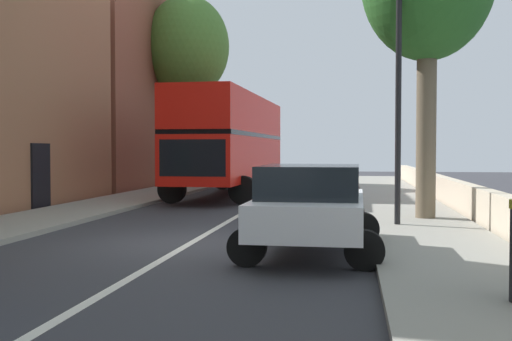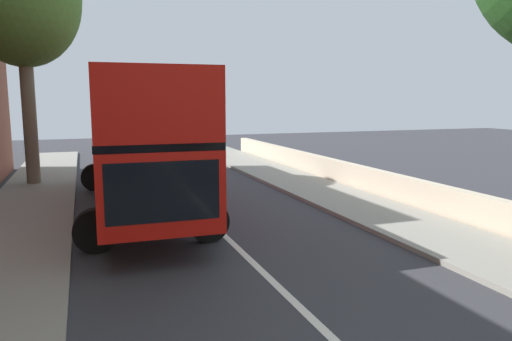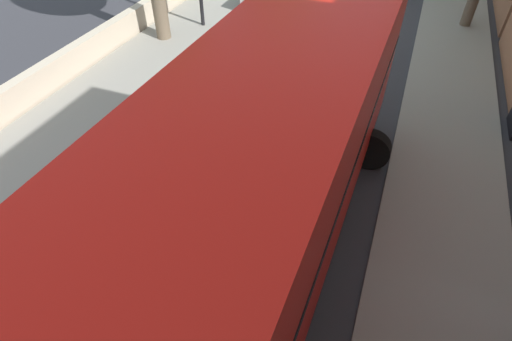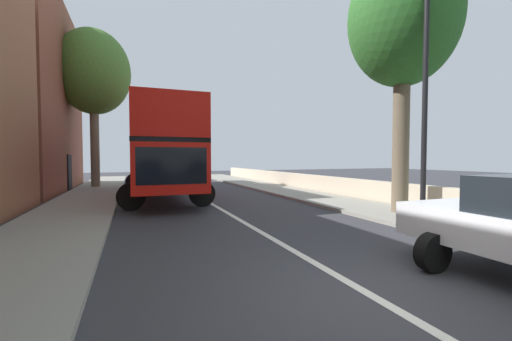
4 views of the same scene
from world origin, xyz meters
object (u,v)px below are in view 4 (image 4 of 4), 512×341
object	(u,v)px
double_decker_bus	(161,149)
lamppost_right	(425,86)
street_tree_right_3	(403,21)
street_tree_left_4	(93,73)

from	to	relation	value
double_decker_bus	lamppost_right	bearing A→B (deg)	-58.37
double_decker_bus	lamppost_right	world-z (taller)	lamppost_right
street_tree_right_3	street_tree_left_4	distance (m)	17.33
street_tree_right_3	street_tree_left_4	bearing A→B (deg)	126.41
street_tree_right_3	street_tree_left_4	world-z (taller)	street_tree_left_4
street_tree_right_3	double_decker_bus	bearing A→B (deg)	129.84
street_tree_right_3	lamppost_right	distance (m)	3.04
street_tree_left_4	lamppost_right	bearing A→B (deg)	-58.62
street_tree_left_4	lamppost_right	distance (m)	18.44
double_decker_bus	street_tree_left_4	xyz separation A→B (m)	(-3.45, 5.75, 4.77)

